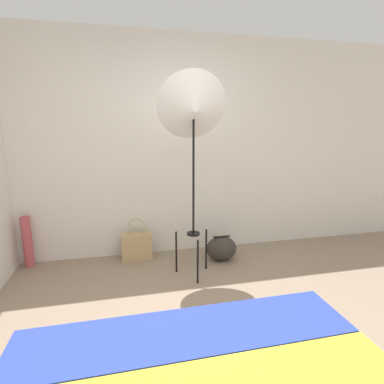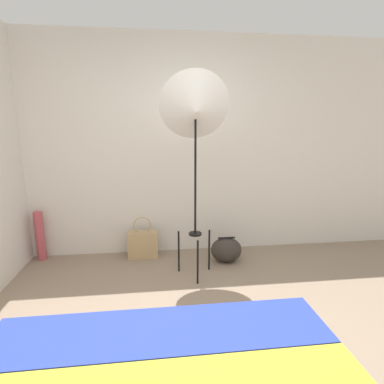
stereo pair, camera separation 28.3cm
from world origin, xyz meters
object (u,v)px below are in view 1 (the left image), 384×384
Objects in this scene: duffel_bag at (221,248)px; paper_roll at (27,242)px; tote_bag at (137,246)px; photo_umbrella at (194,111)px.

paper_roll is at bearing 171.84° from duffel_bag.
paper_roll is at bearing 176.29° from tote_bag.
photo_umbrella is 4.11× the size of tote_bag.
photo_umbrella is 2.33m from paper_roll.
paper_roll reaches higher than tote_bag.
tote_bag is 1.40× the size of duffel_bag.
photo_umbrella reaches higher than duffel_bag.
duffel_bag is at bearing -13.50° from tote_bag.
tote_bag is 1.00m from duffel_bag.
duffel_bag is (0.97, -0.23, -0.02)m from tote_bag.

